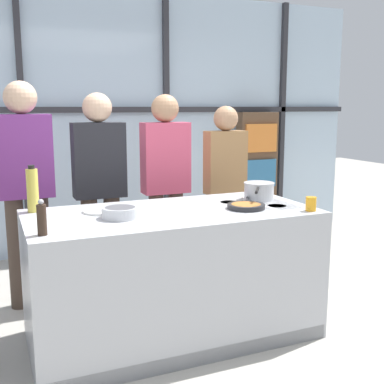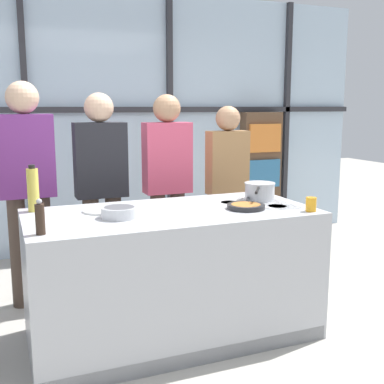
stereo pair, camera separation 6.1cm
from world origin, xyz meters
TOP-DOWN VIEW (x-y plane):
  - ground_plane at (0.00, 0.00)m, footprint 18.00×18.00m
  - back_window_wall at (0.00, 2.26)m, footprint 6.40×0.10m
  - bookshelf at (1.88, 2.07)m, footprint 0.49×0.19m
  - demo_island at (0.00, -0.00)m, footprint 1.91×0.91m
  - spectator_far_left at (-0.86, 0.92)m, footprint 0.42×0.25m
  - spectator_center_left at (-0.29, 0.92)m, footprint 0.42×0.24m
  - spectator_center_right at (0.29, 0.92)m, footprint 0.40×0.23m
  - spectator_far_right at (0.86, 0.92)m, footprint 0.37×0.22m
  - frying_pan at (0.50, -0.12)m, footprint 0.32×0.42m
  - saucepan at (0.74, 0.12)m, footprint 0.30×0.37m
  - white_plate at (-0.43, 0.16)m, footprint 0.27×0.27m
  - mixing_bowl at (-0.37, -0.06)m, footprint 0.23×0.23m
  - oil_bottle at (-0.86, 0.34)m, footprint 0.08×0.08m
  - pepper_grinder at (-0.87, -0.30)m, footprint 0.05×0.05m
  - juice_glass_near at (0.86, -0.36)m, footprint 0.07×0.07m

SIDE VIEW (x-z plane):
  - ground_plane at x=0.00m, z-range 0.00..0.00m
  - demo_island at x=0.00m, z-range 0.00..0.88m
  - bookshelf at x=1.88m, z-range 0.00..1.51m
  - white_plate at x=-0.43m, z-range 0.89..0.90m
  - frying_pan at x=0.50m, z-range 0.89..0.92m
  - spectator_far_right at x=0.86m, z-range 0.13..1.71m
  - mixing_bowl at x=-0.37m, z-range 0.89..0.96m
  - juice_glass_near at x=0.86m, z-range 0.89..0.98m
  - saucepan at x=0.74m, z-range 0.89..1.02m
  - spectator_center_left at x=-0.29m, z-range 0.12..1.81m
  - spectator_center_right at x=0.29m, z-range 0.13..1.80m
  - pepper_grinder at x=-0.87m, z-range 0.88..1.08m
  - spectator_far_left at x=-0.86m, z-range 0.14..1.90m
  - oil_bottle at x=-0.86m, z-range 0.88..1.19m
  - back_window_wall at x=0.00m, z-range 0.00..2.80m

